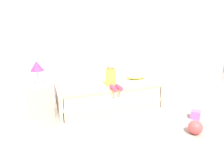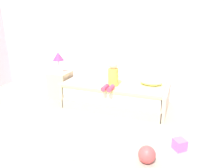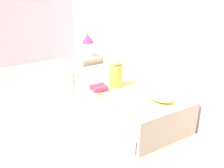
% 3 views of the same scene
% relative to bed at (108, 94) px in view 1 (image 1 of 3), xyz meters
% --- Properties ---
extents(ground_plane, '(9.20, 9.20, 0.00)m').
position_rel_bed_xyz_m(ground_plane, '(0.22, -2.00, -0.25)').
color(ground_plane, '#9E9384').
extents(wall_rear, '(7.20, 0.10, 2.90)m').
position_rel_bed_xyz_m(wall_rear, '(0.22, 0.60, 1.20)').
color(wall_rear, white).
rests_on(wall_rear, ground).
extents(bed, '(2.11, 1.00, 0.50)m').
position_rel_bed_xyz_m(bed, '(0.00, 0.00, 0.00)').
color(bed, beige).
rests_on(bed, ground).
extents(nightstand, '(0.44, 0.44, 0.60)m').
position_rel_bed_xyz_m(nightstand, '(-1.35, 0.01, 0.05)').
color(nightstand, beige).
rests_on(nightstand, ground).
extents(table_lamp, '(0.24, 0.24, 0.45)m').
position_rel_bed_xyz_m(table_lamp, '(-1.35, 0.01, 0.69)').
color(table_lamp, silver).
rests_on(table_lamp, nightstand).
extents(child_figure, '(0.20, 0.51, 0.50)m').
position_rel_bed_xyz_m(child_figure, '(0.00, -0.23, 0.46)').
color(child_figure, gold).
rests_on(child_figure, bed).
extents(pillow, '(0.44, 0.30, 0.13)m').
position_rel_bed_xyz_m(pillow, '(0.70, 0.10, 0.32)').
color(pillow, '#F2E58C').
rests_on(pillow, bed).
extents(toy_ball, '(0.23, 0.23, 0.23)m').
position_rel_bed_xyz_m(toy_ball, '(0.94, -1.56, -0.13)').
color(toy_ball, '#E54C4C').
rests_on(toy_ball, ground).
extents(area_rug, '(1.60, 1.10, 0.01)m').
position_rel_bed_xyz_m(area_rug, '(-0.27, -1.30, -0.24)').
color(area_rug, '#B2D189').
rests_on(area_rug, ground).
extents(toy_block, '(0.22, 0.22, 0.16)m').
position_rel_bed_xyz_m(toy_block, '(1.33, -1.14, -0.17)').
color(toy_block, '#CC66D8').
rests_on(toy_block, ground).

